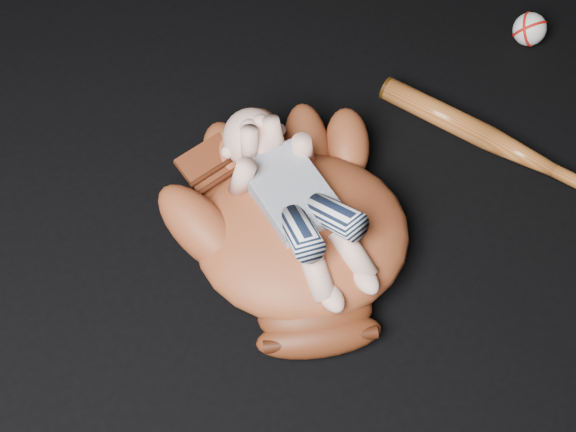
% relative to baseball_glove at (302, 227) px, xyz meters
% --- Properties ---
extents(baseball_glove, '(0.55, 0.59, 0.15)m').
position_rel_baseball_glove_xyz_m(baseball_glove, '(0.00, 0.00, 0.00)').
color(baseball_glove, maroon).
rests_on(baseball_glove, ground).
extents(newborn_baby, '(0.18, 0.37, 0.15)m').
position_rel_baseball_glove_xyz_m(newborn_baby, '(0.00, 0.01, 0.05)').
color(newborn_baby, '#DDA38E').
rests_on(newborn_baby, baseball_glove).
extents(baseball_bat, '(0.26, 0.44, 0.04)m').
position_rel_baseball_glove_xyz_m(baseball_bat, '(0.41, 0.03, -0.05)').
color(baseball_bat, brown).
rests_on(baseball_bat, ground).
extents(baseball, '(0.08, 0.08, 0.07)m').
position_rel_baseball_glove_xyz_m(baseball, '(0.63, 0.24, -0.04)').
color(baseball, white).
rests_on(baseball, ground).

